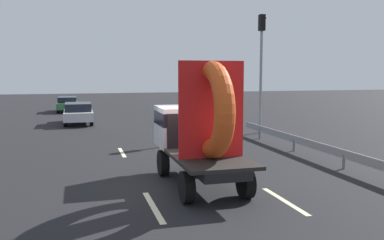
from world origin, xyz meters
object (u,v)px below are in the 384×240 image
at_px(distant_sedan, 78,113).
at_px(oncoming_car, 67,104).
at_px(flatbed_truck, 197,129).
at_px(traffic_light, 261,58).

relative_size(distant_sedan, oncoming_car, 1.07).
relative_size(flatbed_truck, oncoming_car, 1.21).
xyz_separation_m(traffic_light, oncoming_car, (-11.04, 16.79, -3.60)).
bearing_deg(oncoming_car, traffic_light, -56.69).
xyz_separation_m(distant_sedan, oncoming_car, (-0.90, 9.48, -0.05)).
xyz_separation_m(flatbed_truck, distant_sedan, (-3.54, 16.90, -0.97)).
distance_m(distant_sedan, oncoming_car, 9.52).
height_order(flatbed_truck, oncoming_car, flatbed_truck).
bearing_deg(distant_sedan, traffic_light, -35.79).
distance_m(flatbed_truck, traffic_light, 11.93).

